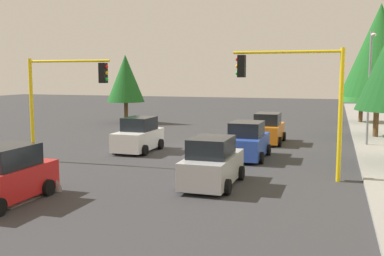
# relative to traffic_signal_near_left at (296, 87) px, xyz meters

# --- Properties ---
(ground_plane) EXTENTS (120.00, 120.00, 0.00)m
(ground_plane) POSITION_rel_traffic_signal_near_left_xyz_m (-6.00, -5.67, -3.91)
(ground_plane) COLOR #353538
(lane_arrow_near) EXTENTS (2.40, 1.10, 1.10)m
(lane_arrow_near) POSITION_rel_traffic_signal_near_left_xyz_m (5.51, -8.67, -3.91)
(lane_arrow_near) COLOR silver
(lane_arrow_near) RESTS_ON ground
(traffic_signal_near_left) EXTENTS (0.36, 4.59, 5.52)m
(traffic_signal_near_left) POSITION_rel_traffic_signal_near_left_xyz_m (0.00, 0.00, 0.00)
(traffic_signal_near_left) COLOR yellow
(traffic_signal_near_left) RESTS_ON ground
(traffic_signal_near_right) EXTENTS (0.36, 4.59, 5.24)m
(traffic_signal_near_right) POSITION_rel_traffic_signal_near_left_xyz_m (0.00, -11.30, -0.19)
(traffic_signal_near_right) COLOR yellow
(traffic_signal_near_right) RESTS_ON ground
(street_lamp_curbside) EXTENTS (2.15, 0.28, 7.00)m
(street_lamp_curbside) POSITION_rel_traffic_signal_near_left_xyz_m (-9.61, 3.53, 0.43)
(street_lamp_curbside) COLOR slate
(street_lamp_curbside) RESTS_ON ground
(tree_roadside_far) EXTENTS (3.48, 3.48, 6.32)m
(tree_roadside_far) POSITION_rel_traffic_signal_near_left_xyz_m (-24.00, 3.83, 0.22)
(tree_roadside_far) COLOR brown
(tree_roadside_far) RESTS_ON ground
(tree_opposite_side) EXTENTS (3.42, 3.42, 6.22)m
(tree_opposite_side) POSITION_rel_traffic_signal_near_left_xyz_m (-18.00, -16.67, 0.15)
(tree_opposite_side) COLOR brown
(tree_opposite_side) RESTS_ON ground
(tree_roadside_mid) EXTENTS (5.02, 5.02, 9.21)m
(tree_roadside_mid) POSITION_rel_traffic_signal_near_left_xyz_m (-14.00, 4.33, 2.15)
(tree_roadside_mid) COLOR brown
(tree_roadside_mid) RESTS_ON ground
(car_orange) EXTENTS (3.91, 2.01, 1.98)m
(car_orange) POSITION_rel_traffic_signal_near_left_xyz_m (-9.69, -2.49, -3.02)
(car_orange) COLOR orange
(car_orange) RESTS_ON ground
(car_white) EXTENTS (3.79, 2.05, 1.98)m
(car_white) POSITION_rel_traffic_signal_near_left_xyz_m (-4.27, -9.18, -3.02)
(car_white) COLOR white
(car_white) RESTS_ON ground
(car_silver) EXTENTS (4.07, 2.03, 1.98)m
(car_silver) POSITION_rel_traffic_signal_near_left_xyz_m (2.26, -2.99, -3.02)
(car_silver) COLOR #B2B5BA
(car_silver) RESTS_ON ground
(car_red) EXTENTS (4.17, 2.03, 1.98)m
(car_red) POSITION_rel_traffic_signal_near_left_xyz_m (6.81, -9.24, -3.02)
(car_red) COLOR red
(car_red) RESTS_ON ground
(car_blue) EXTENTS (4.07, 2.11, 1.98)m
(car_blue) POSITION_rel_traffic_signal_near_left_xyz_m (-3.96, -2.77, -3.02)
(car_blue) COLOR blue
(car_blue) RESTS_ON ground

